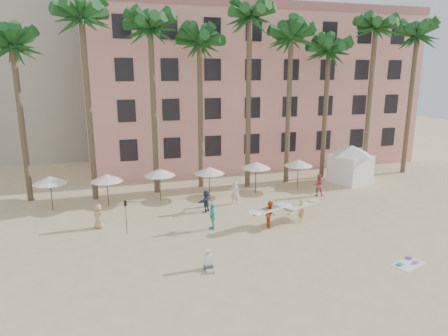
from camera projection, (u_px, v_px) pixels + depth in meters
ground at (283, 263)px, 21.48m from camera, size 120.00×120.00×0.00m
pink_hotel at (248, 90)px, 45.75m from camera, size 35.00×14.00×16.00m
palm_row at (219, 35)px, 32.56m from camera, size 44.40×5.40×16.30m
umbrella_row at (185, 171)px, 31.81m from camera, size 22.50×2.70×2.73m
cabana at (351, 161)px, 36.66m from camera, size 5.69×5.69×3.50m
beach_towel at (408, 263)px, 21.44m from camera, size 2.04×1.58×0.14m
carrier_yellow at (301, 208)px, 27.37m from camera, size 3.11×2.20×1.56m
carrier_white at (270, 213)px, 26.40m from camera, size 2.83×1.48×1.78m
beachgoers at (228, 200)px, 29.29m from camera, size 18.39×5.66×1.86m
paddle at (126, 213)px, 25.05m from camera, size 0.18×0.04×2.23m
seated_man at (209, 263)px, 20.78m from camera, size 0.46×0.80×1.03m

